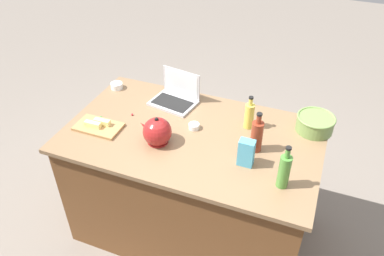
% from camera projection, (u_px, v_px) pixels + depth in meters
% --- Properties ---
extents(ground_plane, '(12.00, 12.00, 0.00)m').
position_uv_depth(ground_plane, '(192.00, 224.00, 2.99)').
color(ground_plane, slate).
extents(island_counter, '(1.64, 0.97, 0.90)m').
position_uv_depth(island_counter, '(192.00, 184.00, 2.72)').
color(island_counter, brown).
rests_on(island_counter, ground).
extents(laptop, '(0.34, 0.28, 0.22)m').
position_uv_depth(laptop, '(176.00, 96.00, 2.72)').
color(laptop, '#B7B7BC').
rests_on(laptop, island_counter).
extents(mixing_bowl_large, '(0.25, 0.25, 0.11)m').
position_uv_depth(mixing_bowl_large, '(315.00, 123.00, 2.45)').
color(mixing_bowl_large, '#72934C').
rests_on(mixing_bowl_large, island_counter).
extents(bottle_soy, '(0.07, 0.07, 0.27)m').
position_uv_depth(bottle_soy, '(257.00, 135.00, 2.26)').
color(bottle_soy, maroon).
rests_on(bottle_soy, island_counter).
extents(bottle_olive, '(0.06, 0.06, 0.27)m').
position_uv_depth(bottle_olive, '(284.00, 171.00, 2.02)').
color(bottle_olive, '#4C8C38').
rests_on(bottle_olive, island_counter).
extents(bottle_oil, '(0.06, 0.06, 0.23)m').
position_uv_depth(bottle_oil, '(249.00, 115.00, 2.45)').
color(bottle_oil, '#DBC64C').
rests_on(bottle_oil, island_counter).
extents(kettle, '(0.21, 0.18, 0.20)m').
position_uv_depth(kettle, '(157.00, 132.00, 2.34)').
color(kettle, maroon).
rests_on(kettle, island_counter).
extents(cutting_board, '(0.30, 0.18, 0.02)m').
position_uv_depth(cutting_board, '(98.00, 127.00, 2.50)').
color(cutting_board, '#AD7F4C').
rests_on(cutting_board, island_counter).
extents(butter_stick_left, '(0.11, 0.04, 0.04)m').
position_uv_depth(butter_stick_left, '(102.00, 122.00, 2.49)').
color(butter_stick_left, '#F4E58C').
rests_on(butter_stick_left, cutting_board).
extents(butter_stick_right, '(0.11, 0.04, 0.04)m').
position_uv_depth(butter_stick_right, '(93.00, 124.00, 2.47)').
color(butter_stick_right, '#F4E58C').
rests_on(butter_stick_right, cutting_board).
extents(ramekin_small, '(0.07, 0.07, 0.04)m').
position_uv_depth(ramekin_small, '(194.00, 126.00, 2.49)').
color(ramekin_small, white).
rests_on(ramekin_small, island_counter).
extents(ramekin_medium, '(0.09, 0.09, 0.04)m').
position_uv_depth(ramekin_medium, '(117.00, 86.00, 2.89)').
color(ramekin_medium, white).
rests_on(ramekin_medium, island_counter).
extents(candy_bag, '(0.09, 0.06, 0.17)m').
position_uv_depth(candy_bag, '(246.00, 153.00, 2.17)').
color(candy_bag, '#4CA5CC').
rests_on(candy_bag, island_counter).
extents(candy_0, '(0.02, 0.02, 0.02)m').
position_uv_depth(candy_0, '(101.00, 118.00, 2.58)').
color(candy_0, green).
rests_on(candy_0, island_counter).
extents(candy_1, '(0.02, 0.02, 0.02)m').
position_uv_depth(candy_1, '(250.00, 146.00, 2.33)').
color(candy_1, '#CC3399').
rests_on(candy_1, island_counter).
extents(candy_3, '(0.02, 0.02, 0.02)m').
position_uv_depth(candy_3, '(132.00, 114.00, 2.61)').
color(candy_3, red).
rests_on(candy_3, island_counter).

